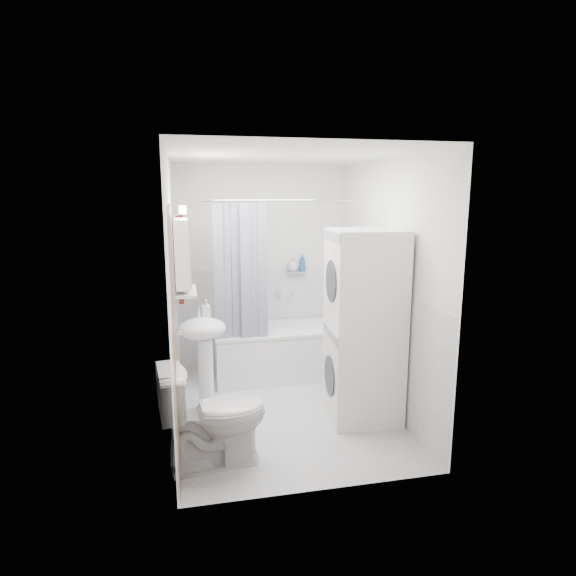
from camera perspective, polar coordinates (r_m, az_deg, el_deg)
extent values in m
plane|color=silver|center=(4.81, -0.37, -14.33)|extent=(2.60, 2.60, 0.00)
plane|color=white|center=(5.69, -3.04, 2.33)|extent=(2.00, 0.00, 2.00)
plane|color=white|center=(3.20, 4.32, -4.62)|extent=(2.00, 0.00, 2.00)
plane|color=white|center=(4.34, -13.42, -0.70)|extent=(0.00, 2.60, 2.60)
plane|color=white|center=(4.73, 11.56, 0.33)|extent=(0.00, 2.60, 2.60)
plane|color=white|center=(4.36, -0.42, 15.50)|extent=(2.60, 2.60, 0.00)
plane|color=white|center=(5.80, -2.96, -3.56)|extent=(1.98, 0.00, 1.98)
plane|color=white|center=(4.50, -12.93, -8.19)|extent=(0.00, 2.58, 2.58)
plane|color=white|center=(4.87, 11.15, -6.63)|extent=(0.00, 2.58, 2.58)
plane|color=brown|center=(3.54, -13.24, -6.72)|extent=(0.00, 2.00, 2.00)
cylinder|color=silver|center=(3.86, -12.71, -5.22)|extent=(0.04, 0.04, 0.04)
cube|color=white|center=(5.57, -0.94, -7.69)|extent=(1.48, 0.69, 0.54)
cube|color=white|center=(5.48, -0.95, -4.85)|extent=(1.50, 0.71, 0.03)
cube|color=silver|center=(5.52, -0.95, -6.00)|extent=(1.30, 0.51, 0.20)
cylinder|color=silver|center=(5.76, 0.36, -0.65)|extent=(0.04, 0.12, 0.04)
cylinder|color=silver|center=(4.98, -0.34, 10.34)|extent=(1.68, 0.02, 0.02)
cube|color=#131542|center=(4.96, -8.18, 1.51)|extent=(0.10, 0.02, 1.45)
cube|color=#131542|center=(4.96, -7.15, 1.55)|extent=(0.10, 0.02, 1.45)
cube|color=#131542|center=(4.97, -6.11, 1.59)|extent=(0.10, 0.02, 1.45)
cube|color=#131542|center=(4.98, -5.08, 1.63)|extent=(0.10, 0.02, 1.45)
cube|color=#131542|center=(4.99, -4.06, 1.67)|extent=(0.10, 0.02, 1.45)
cube|color=#131542|center=(5.01, -3.04, 1.70)|extent=(0.10, 0.02, 1.45)
ellipsoid|color=white|center=(4.50, -10.14, -4.76)|extent=(0.44, 0.37, 0.20)
cylinder|color=white|center=(4.65, -9.69, -10.39)|extent=(0.14, 0.14, 0.75)
cylinder|color=silver|center=(4.60, -10.50, -2.86)|extent=(0.03, 0.03, 0.14)
cylinder|color=silver|center=(4.55, -10.51, -2.25)|extent=(0.02, 0.10, 0.02)
cube|color=white|center=(4.39, -12.43, 4.09)|extent=(0.12, 0.50, 0.60)
cube|color=white|center=(4.39, -11.57, 4.12)|extent=(0.01, 0.47, 0.57)
cube|color=#FFEABF|center=(4.36, -12.37, 9.06)|extent=(0.06, 0.45, 0.06)
cube|color=silver|center=(4.44, -11.98, -0.39)|extent=(0.18, 0.54, 0.02)
cube|color=silver|center=(5.71, 0.88, 1.87)|extent=(0.22, 0.06, 0.02)
cube|color=#581310|center=(5.03, -12.68, 3.38)|extent=(0.05, 0.37, 0.86)
cube|color=#581310|center=(4.99, -12.53, 7.96)|extent=(0.03, 0.32, 0.08)
cylinder|color=silver|center=(4.99, -13.01, 8.40)|extent=(0.02, 0.04, 0.02)
cube|color=white|center=(4.58, 8.80, -9.83)|extent=(0.66, 0.66, 0.88)
cylinder|color=#2D2D33|center=(4.48, 4.96, -10.32)|extent=(0.05, 0.37, 0.37)
cube|color=gray|center=(4.36, 5.06, -5.46)|extent=(0.05, 0.56, 0.08)
cube|color=white|center=(4.34, 9.15, 1.08)|extent=(0.66, 0.66, 0.88)
cylinder|color=#2D2D33|center=(4.24, 5.16, 0.82)|extent=(0.05, 0.37, 0.37)
cube|color=gray|center=(4.19, 5.27, 6.15)|extent=(0.05, 0.56, 0.08)
imported|color=white|center=(3.84, -8.81, -14.69)|extent=(0.87, 0.55, 0.80)
imported|color=gray|center=(4.64, -9.64, -2.97)|extent=(0.08, 0.17, 0.08)
imported|color=gray|center=(4.28, -12.00, -0.15)|extent=(0.07, 0.18, 0.07)
imported|color=gray|center=(4.55, -12.02, 0.68)|extent=(0.10, 0.09, 0.10)
imported|color=gray|center=(5.69, 0.54, 2.61)|extent=(0.13, 0.17, 0.13)
imported|color=#254F95|center=(5.72, 1.71, 2.40)|extent=(0.08, 0.21, 0.08)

